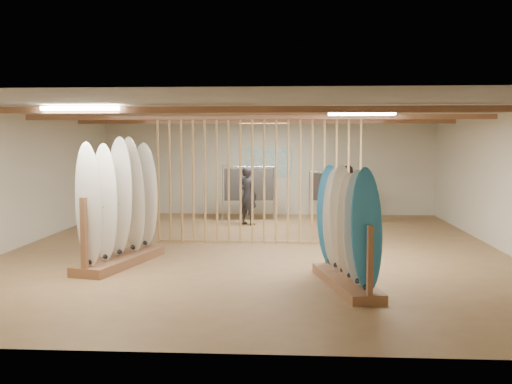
# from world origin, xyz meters

# --- Properties ---
(floor) EXTENTS (12.00, 12.00, 0.00)m
(floor) POSITION_xyz_m (0.00, 0.00, 0.00)
(floor) COLOR #9B744B
(floor) RESTS_ON ground
(ceiling) EXTENTS (12.00, 12.00, 0.00)m
(ceiling) POSITION_xyz_m (0.00, 0.00, 2.80)
(ceiling) COLOR gray
(ceiling) RESTS_ON ground
(wall_back) EXTENTS (12.00, 0.00, 12.00)m
(wall_back) POSITION_xyz_m (0.00, 6.00, 1.40)
(wall_back) COLOR beige
(wall_back) RESTS_ON ground
(wall_front) EXTENTS (12.00, 0.00, 12.00)m
(wall_front) POSITION_xyz_m (0.00, -6.00, 1.40)
(wall_front) COLOR beige
(wall_front) RESTS_ON ground
(wall_left) EXTENTS (0.00, 12.00, 12.00)m
(wall_left) POSITION_xyz_m (-5.00, 0.00, 1.40)
(wall_left) COLOR beige
(wall_left) RESTS_ON ground
(wall_right) EXTENTS (0.00, 12.00, 12.00)m
(wall_right) POSITION_xyz_m (5.00, 0.00, 1.40)
(wall_right) COLOR beige
(wall_right) RESTS_ON ground
(ceiling_slats) EXTENTS (9.50, 6.12, 0.10)m
(ceiling_slats) POSITION_xyz_m (0.00, 0.00, 2.72)
(ceiling_slats) COLOR #936343
(ceiling_slats) RESTS_ON ground
(light_panels) EXTENTS (1.20, 0.35, 0.06)m
(light_panels) POSITION_xyz_m (0.00, 0.00, 2.74)
(light_panels) COLOR white
(light_panels) RESTS_ON ground
(bamboo_partition) EXTENTS (4.45, 0.05, 2.78)m
(bamboo_partition) POSITION_xyz_m (0.00, 0.80, 1.40)
(bamboo_partition) COLOR tan
(bamboo_partition) RESTS_ON ground
(poster) EXTENTS (1.40, 0.03, 0.90)m
(poster) POSITION_xyz_m (0.00, 5.98, 1.60)
(poster) COLOR #38A2C6
(poster) RESTS_ON ground
(rack_left) EXTENTS (1.15, 2.41, 2.22)m
(rack_left) POSITION_xyz_m (-2.37, -1.62, 0.76)
(rack_left) COLOR #936343
(rack_left) RESTS_ON floor
(rack_right) EXTENTS (0.97, 2.34, 1.84)m
(rack_right) POSITION_xyz_m (1.58, -2.95, 0.63)
(rack_right) COLOR #936343
(rack_right) RESTS_ON floor
(clothing_rack_a) EXTENTS (1.45, 0.53, 1.56)m
(clothing_rack_a) POSITION_xyz_m (-0.50, 4.60, 1.02)
(clothing_rack_a) COLOR silver
(clothing_rack_a) RESTS_ON floor
(clothing_rack_b) EXTENTS (1.26, 0.54, 1.37)m
(clothing_rack_b) POSITION_xyz_m (1.90, 5.40, 0.89)
(clothing_rack_b) COLOR silver
(clothing_rack_b) RESTS_ON floor
(shopper_a) EXTENTS (0.78, 0.73, 1.78)m
(shopper_a) POSITION_xyz_m (-0.45, 3.72, 0.89)
(shopper_a) COLOR #27272F
(shopper_a) RESTS_ON floor
(shopper_b) EXTENTS (0.96, 0.81, 1.77)m
(shopper_b) POSITION_xyz_m (2.27, 4.28, 0.88)
(shopper_b) COLOR #3C342E
(shopper_b) RESTS_ON floor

